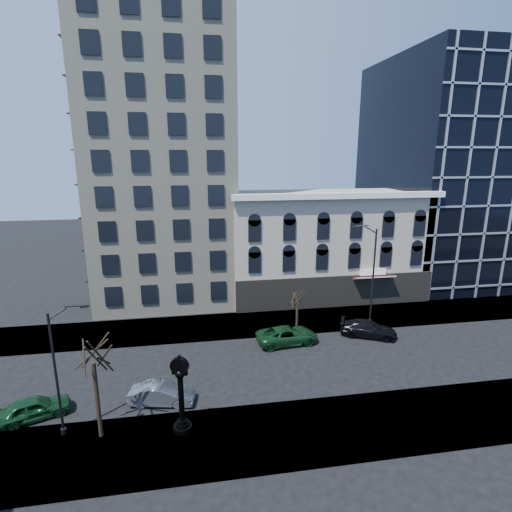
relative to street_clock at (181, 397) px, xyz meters
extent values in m
plane|color=black|center=(4.29, 6.79, -2.39)|extent=(160.00, 160.00, 0.00)
cube|color=gray|center=(4.29, 14.79, -2.33)|extent=(160.00, 6.00, 0.12)
cube|color=gray|center=(4.29, -1.21, -2.33)|extent=(160.00, 6.00, 0.12)
cube|color=#B9B094|center=(-1.71, 25.79, 16.61)|extent=(15.00, 15.00, 38.00)
cube|color=#B0A591|center=(16.29, 22.79, 3.61)|extent=(22.00, 10.00, 12.00)
cube|color=white|center=(16.29, 17.59, 9.81)|extent=(22.60, 0.80, 0.60)
cube|color=black|center=(16.29, 17.74, -0.59)|extent=(22.00, 0.30, 3.60)
cube|color=maroon|center=(20.29, 17.19, 1.01)|extent=(4.50, 1.18, 0.55)
cube|color=black|center=(36.29, 27.79, 11.61)|extent=(20.00, 20.00, 28.00)
cylinder|color=black|center=(0.00, 0.00, -2.11)|extent=(1.14, 1.14, 0.31)
cylinder|color=black|center=(0.00, 0.00, -1.85)|extent=(0.83, 0.83, 0.21)
cylinder|color=black|center=(0.00, 0.00, -1.67)|extent=(0.62, 0.62, 0.17)
cylinder|color=black|center=(0.00, 0.00, -0.10)|extent=(0.33, 0.33, 3.00)
sphere|color=black|center=(0.00, 0.00, 1.51)|extent=(0.58, 0.58, 0.58)
cube|color=black|center=(0.00, 0.00, 1.61)|extent=(0.95, 0.55, 0.26)
cylinder|color=black|center=(0.00, 0.00, 2.02)|extent=(1.12, 0.70, 1.08)
cylinder|color=white|center=(0.00, -0.18, 2.02)|extent=(0.86, 0.35, 0.91)
cylinder|color=white|center=(0.00, 0.18, 2.02)|extent=(0.86, 0.35, 0.91)
sphere|color=black|center=(0.00, 0.00, 2.65)|extent=(0.21, 0.21, 0.21)
cylinder|color=black|center=(-7.00, 0.79, 1.59)|extent=(0.14, 0.14, 7.71)
cylinder|color=black|center=(-7.00, 0.79, -2.09)|extent=(0.32, 0.32, 0.36)
cube|color=black|center=(-5.34, 1.19, 5.57)|extent=(0.53, 0.31, 0.13)
cylinder|color=black|center=(17.95, 12.79, 2.47)|extent=(0.18, 0.18, 9.47)
cylinder|color=black|center=(17.95, 12.79, -2.05)|extent=(0.40, 0.40, 0.44)
cube|color=black|center=(15.95, 13.43, 7.37)|extent=(0.65, 0.42, 0.15)
cylinder|color=black|center=(-4.76, 0.25, 0.13)|extent=(0.25, 0.25, 4.80)
cylinder|color=black|center=(10.67, 13.23, -0.93)|extent=(0.24, 0.24, 2.67)
imported|color=#143F1E|center=(-9.28, 2.83, -1.66)|extent=(4.59, 3.16, 1.45)
imported|color=#595B60|center=(-1.40, 3.09, -1.68)|extent=(4.49, 2.23, 1.42)
imported|color=#143F1E|center=(9.00, 10.30, -1.63)|extent=(5.69, 3.06, 1.52)
imported|color=black|center=(16.71, 10.45, -1.66)|extent=(5.45, 4.00, 1.47)
camera|label=1|loc=(0.98, -21.23, 13.94)|focal=28.00mm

